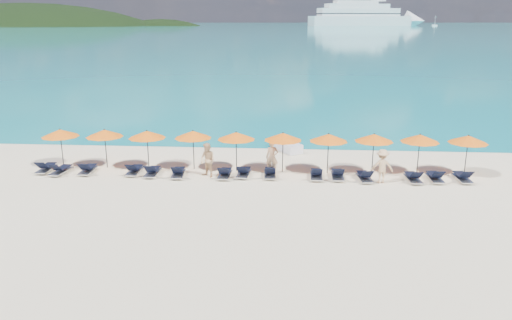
{
  "coord_description": "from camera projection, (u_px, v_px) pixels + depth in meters",
  "views": [
    {
      "loc": [
        1.8,
        -21.8,
        8.27
      ],
      "look_at": [
        0.0,
        3.0,
        1.2
      ],
      "focal_mm": 35.0,
      "sensor_mm": 36.0,
      "label": 1
    }
  ],
  "objects": [
    {
      "name": "lounger_3",
      "position": [
        134.0,
        170.0,
        27.47
      ],
      "size": [
        0.62,
        1.7,
        0.66
      ],
      "rotation": [
        0.0,
        0.0,
        0.0
      ],
      "color": "silver",
      "rests_on": "ground"
    },
    {
      "name": "cruise_ship",
      "position": [
        370.0,
        17.0,
        574.34
      ],
      "size": [
        142.93,
        66.25,
        39.81
      ],
      "rotation": [
        0.0,
        0.0,
        0.32
      ],
      "color": "white",
      "rests_on": "ground"
    },
    {
      "name": "umbrella_0",
      "position": [
        60.0,
        133.0,
        28.25
      ],
      "size": [
        2.1,
        2.1,
        2.28
      ],
      "color": "black",
      "rests_on": "ground"
    },
    {
      "name": "beachgoer_b",
      "position": [
        208.0,
        160.0,
        26.78
      ],
      "size": [
        1.04,
        0.97,
        1.87
      ],
      "primitive_type": "imported",
      "rotation": [
        0.0,
        0.0,
        -0.66
      ],
      "color": "#DFAD7B",
      "rests_on": "ground"
    },
    {
      "name": "lounger_11",
      "position": [
        365.0,
        176.0,
        26.34
      ],
      "size": [
        0.79,
        1.75,
        0.66
      ],
      "rotation": [
        0.0,
        0.0,
        0.1
      ],
      "color": "silver",
      "rests_on": "ground"
    },
    {
      "name": "lounger_2",
      "position": [
        87.0,
        169.0,
        27.62
      ],
      "size": [
        0.71,
        1.73,
        0.66
      ],
      "rotation": [
        0.0,
        0.0,
        0.06
      ],
      "color": "silver",
      "rests_on": "ground"
    },
    {
      "name": "headland_small",
      "position": [
        162.0,
        57.0,
        580.56
      ],
      "size": [
        162.0,
        126.0,
        85.5
      ],
      "color": "black",
      "rests_on": "ground"
    },
    {
      "name": "lounger_14",
      "position": [
        463.0,
        177.0,
        26.26
      ],
      "size": [
        0.67,
        1.72,
        0.66
      ],
      "rotation": [
        0.0,
        0.0,
        0.03
      ],
      "color": "silver",
      "rests_on": "ground"
    },
    {
      "name": "jetski",
      "position": [
        287.0,
        145.0,
        32.25
      ],
      "size": [
        2.13,
        2.67,
        0.91
      ],
      "rotation": [
        0.0,
        0.0,
        0.54
      ],
      "color": "white",
      "rests_on": "ground"
    },
    {
      "name": "lounger_8",
      "position": [
        270.0,
        173.0,
        26.95
      ],
      "size": [
        0.72,
        1.73,
        0.66
      ],
      "rotation": [
        0.0,
        0.0,
        0.06
      ],
      "color": "silver",
      "rests_on": "ground"
    },
    {
      "name": "lounger_0",
      "position": [
        46.0,
        168.0,
        27.89
      ],
      "size": [
        0.68,
        1.72,
        0.66
      ],
      "rotation": [
        0.0,
        0.0,
        0.03
      ],
      "color": "silver",
      "rests_on": "ground"
    },
    {
      "name": "lounger_7",
      "position": [
        244.0,
        172.0,
        27.09
      ],
      "size": [
        0.72,
        1.73,
        0.66
      ],
      "rotation": [
        0.0,
        0.0,
        -0.06
      ],
      "color": "silver",
      "rests_on": "ground"
    },
    {
      "name": "lounger_1",
      "position": [
        61.0,
        170.0,
        27.5
      ],
      "size": [
        0.77,
        1.75,
        0.66
      ],
      "rotation": [
        0.0,
        0.0,
        -0.09
      ],
      "color": "silver",
      "rests_on": "ground"
    },
    {
      "name": "ground",
      "position": [
        251.0,
        202.0,
        23.31
      ],
      "size": [
        1400.0,
        1400.0,
        0.0
      ],
      "primitive_type": "plane",
      "color": "beige"
    },
    {
      "name": "umbrella_4",
      "position": [
        236.0,
        136.0,
        27.58
      ],
      "size": [
        2.1,
        2.1,
        2.28
      ],
      "color": "black",
      "rests_on": "ground"
    },
    {
      "name": "umbrella_1",
      "position": [
        105.0,
        133.0,
        28.19
      ],
      "size": [
        2.1,
        2.1,
        2.28
      ],
      "color": "black",
      "rests_on": "ground"
    },
    {
      "name": "lounger_10",
      "position": [
        338.0,
        174.0,
        26.65
      ],
      "size": [
        0.64,
        1.71,
        0.66
      ],
      "rotation": [
        0.0,
        0.0,
        -0.01
      ],
      "color": "silver",
      "rests_on": "ground"
    },
    {
      "name": "umbrella_3",
      "position": [
        193.0,
        134.0,
        27.89
      ],
      "size": [
        2.1,
        2.1,
        2.28
      ],
      "color": "black",
      "rests_on": "ground"
    },
    {
      "name": "lounger_4",
      "position": [
        152.0,
        171.0,
        27.21
      ],
      "size": [
        0.65,
        1.71,
        0.66
      ],
      "rotation": [
        0.0,
        0.0,
        0.02
      ],
      "color": "silver",
      "rests_on": "ground"
    },
    {
      "name": "sailboat_near",
      "position": [
        435.0,
        25.0,
        561.9
      ],
      "size": [
        5.84,
        1.95,
        10.71
      ],
      "color": "white",
      "rests_on": "ground"
    },
    {
      "name": "umbrella_5",
      "position": [
        283.0,
        137.0,
        27.39
      ],
      "size": [
        2.1,
        2.1,
        2.28
      ],
      "color": "black",
      "rests_on": "ground"
    },
    {
      "name": "umbrella_9",
      "position": [
        468.0,
        139.0,
        26.78
      ],
      "size": [
        2.1,
        2.1,
        2.28
      ],
      "color": "black",
      "rests_on": "ground"
    },
    {
      "name": "beachgoer_a",
      "position": [
        272.0,
        157.0,
        27.37
      ],
      "size": [
        0.69,
        0.46,
        1.86
      ],
      "primitive_type": "imported",
      "rotation": [
        0.0,
        0.0,
        -0.03
      ],
      "color": "#DFAD7B",
      "rests_on": "ground"
    },
    {
      "name": "umbrella_8",
      "position": [
        420.0,
        138.0,
        27.02
      ],
      "size": [
        2.1,
        2.1,
        2.28
      ],
      "color": "black",
      "rests_on": "ground"
    },
    {
      "name": "lounger_12",
      "position": [
        413.0,
        177.0,
        26.2
      ],
      "size": [
        0.71,
        1.73,
        0.66
      ],
      "rotation": [
        0.0,
        0.0,
        0.05
      ],
      "color": "silver",
      "rests_on": "ground"
    },
    {
      "name": "headland_main",
      "position": [
        30.0,
        60.0,
        572.66
      ],
      "size": [
        374.0,
        242.0,
        126.5
      ],
      "color": "black",
      "rests_on": "ground"
    },
    {
      "name": "lounger_5",
      "position": [
        178.0,
        172.0,
        27.03
      ],
      "size": [
        0.77,
        1.75,
        0.66
      ],
      "rotation": [
        0.0,
        0.0,
        0.09
      ],
      "color": "silver",
      "rests_on": "ground"
    },
    {
      "name": "lounger_6",
      "position": [
        225.0,
        173.0,
        26.88
      ],
      "size": [
        0.65,
        1.71,
        0.66
      ],
      "rotation": [
        0.0,
        0.0,
        -0.01
      ],
      "color": "silver",
      "rests_on": "ground"
    },
    {
      "name": "umbrella_7",
      "position": [
        374.0,
        138.0,
        27.14
      ],
      "size": [
        2.1,
        2.1,
        2.28
      ],
      "color": "black",
      "rests_on": "ground"
    },
    {
      "name": "umbrella_2",
      "position": [
        147.0,
        134.0,
        27.91
      ],
      "size": [
        2.1,
        2.1,
        2.28
      ],
      "color": "black",
      "rests_on": "ground"
    },
    {
      "name": "beachgoer_c",
      "position": [
        382.0,
        166.0,
        25.85
      ],
      "size": [
        1.16,
        0.55,
        1.79
      ],
      "primitive_type": "imported",
      "rotation": [
        0.0,
        0.0,
        3.13
      ],
      "color": "#DFAD7B",
      "rests_on": "ground"
    },
    {
      "name": "umbrella_6",
      "position": [
        329.0,
        138.0,
        27.16
      ],
      "size": [
        2.1,
        2.1,
        2.28
      ],
      "color": "black",
      "rests_on": "ground"
    },
    {
      "name": "lounger_13",
      "position": [
        435.0,
        177.0,
        26.28
      ],
      "size": [
        0.64,
        1.71,
        0.66
      ],
      "rotation": [
        0.0,
        0.0,
        0.01
      ],
      "color": "silver",
      "rests_on": "ground"
    },
    {
      "name": "lounger_9",
      "position": [
        316.0,
        174.0,
        26.7
      ],
      "size": [
        0.64,
        1.71,
        0.66
      ],
      "rotation": [
        0.0,
        0.0,
        -0.01
      ],
      "color": "silver",
      "rests_on": "ground"
    },
    {
      "name": "sea",
      "position": [
        292.0,
        25.0,
        656.45
      ],
      "size": [
        1600.0,
        1300.0,
        0.01
      ],
      "primitive_type": "cube",
      "color": "#1FA9B2",
      "rests_on": "ground"
    }
  ]
}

